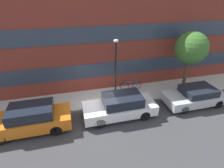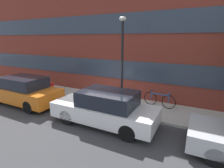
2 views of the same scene
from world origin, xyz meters
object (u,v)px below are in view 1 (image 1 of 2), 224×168
bicycle (131,85)px  street_tree (191,48)px  parked_car_silver (195,96)px  fire_hydrant (43,105)px  lamp_post (116,65)px  parked_car_white (120,106)px  parked_car_orange (30,119)px

bicycle → street_tree: (3.86, -1.06, 2.94)m
parked_car_silver → bicycle: size_ratio=2.48×
fire_hydrant → bicycle: same height
street_tree → lamp_post: street_tree is taller
parked_car_silver → lamp_post: lamp_post is taller
fire_hydrant → bicycle: size_ratio=0.49×
parked_car_white → bicycle: 3.18m
parked_car_white → street_tree: size_ratio=0.99×
parked_car_white → lamp_post: size_ratio=1.02×
lamp_post → parked_car_orange: bearing=-164.4°
parked_car_white → street_tree: bearing=-163.4°
fire_hydrant → parked_car_orange: bearing=-105.8°
parked_car_white → lamp_post: (0.09, 1.46, 2.10)m
parked_car_silver → fire_hydrant: bearing=-9.2°
parked_car_orange → lamp_post: lamp_post is taller
parked_car_white → street_tree: (5.51, 1.64, 2.73)m
street_tree → lamp_post: 5.46m
parked_car_orange → parked_car_white: parked_car_orange is taller
parked_car_orange → parked_car_silver: 10.50m
fire_hydrant → lamp_post: (4.79, -0.16, 2.30)m
parked_car_orange → bicycle: bearing=-158.3°
parked_car_white → parked_car_silver: bearing=-180.0°
parked_car_orange → fire_hydrant: 1.70m
parked_car_silver → bicycle: bearing=-36.3°
street_tree → parked_car_orange: bearing=-171.2°
parked_car_orange → bicycle: (6.81, 2.71, -0.24)m
parked_car_orange → parked_car_white: bearing=180.0°
parked_car_orange → lamp_post: size_ratio=1.02×
bicycle → parked_car_orange: bearing=-150.9°
parked_car_silver → street_tree: street_tree is taller
fire_hydrant → street_tree: (10.21, 0.02, 2.93)m
parked_car_white → street_tree: street_tree is taller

